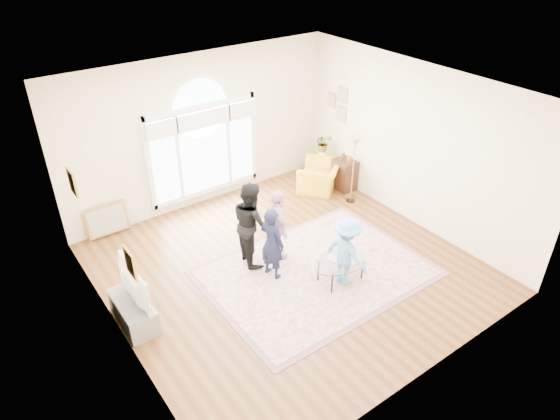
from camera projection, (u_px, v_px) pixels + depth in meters
ground at (288, 267)px, 8.95m from camera, size 6.00×6.00×0.00m
room_shell at (206, 136)px, 10.09m from camera, size 6.00×6.00×6.00m
area_rug at (317, 273)px, 8.81m from camera, size 3.60×2.60×0.02m
rug_border at (317, 273)px, 8.81m from camera, size 3.80×2.80×0.01m
tv_console at (133, 312)px, 7.68m from camera, size 0.45×1.00×0.42m
television at (129, 286)px, 7.41m from camera, size 0.17×1.05×0.61m
coffee_table at (341, 262)px, 8.44m from camera, size 1.06×0.70×0.54m
armchair at (320, 176)px, 11.26m from camera, size 1.30×1.28×0.64m
side_cabinet at (344, 175)px, 11.27m from camera, size 0.40×0.50×0.70m
floor_lamp at (355, 148)px, 10.28m from camera, size 0.31×0.31×1.51m
plant_pedestal at (322, 165)px, 11.70m from camera, size 0.20×0.20×0.70m
potted_plant at (323, 143)px, 11.41m from camera, size 0.46×0.43×0.41m
leaning_picture at (110, 234)px, 9.84m from camera, size 0.80×0.14×0.62m
child_navy at (272, 243)px, 8.41m from camera, size 0.42×0.55×1.33m
child_black at (251, 223)px, 8.72m from camera, size 0.73×0.86×1.56m
child_pink at (277, 225)px, 8.83m from camera, size 0.52×0.86×1.37m
child_blue at (346, 252)px, 8.26m from camera, size 0.57×0.87×1.26m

